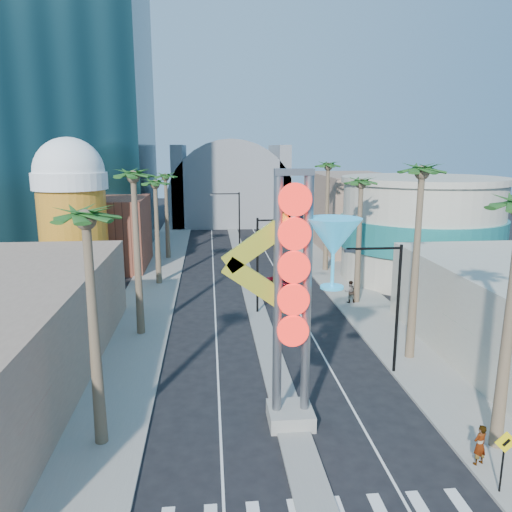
{
  "coord_description": "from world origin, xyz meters",
  "views": [
    {
      "loc": [
        -3.83,
        -19.34,
        13.44
      ],
      "look_at": [
        -0.29,
        18.14,
        5.29
      ],
      "focal_mm": 35.0,
      "sensor_mm": 36.0,
      "label": 1
    }
  ],
  "objects_px": {
    "neon_sign": "(310,282)",
    "red_pickup": "(281,287)",
    "pedestrian_a": "(480,445)",
    "pedestrian_b": "(350,292)"
  },
  "relations": [
    {
      "from": "red_pickup",
      "to": "pedestrian_b",
      "type": "xyz_separation_m",
      "value": [
        5.62,
        -3.19,
        0.34
      ]
    },
    {
      "from": "neon_sign",
      "to": "pedestrian_b",
      "type": "height_order",
      "value": "neon_sign"
    },
    {
      "from": "red_pickup",
      "to": "pedestrian_b",
      "type": "distance_m",
      "value": 6.47
    },
    {
      "from": "neon_sign",
      "to": "pedestrian_a",
      "type": "xyz_separation_m",
      "value": [
        6.66,
        -4.21,
        -6.24
      ]
    },
    {
      "from": "neon_sign",
      "to": "pedestrian_a",
      "type": "relative_size",
      "value": 6.87
    },
    {
      "from": "neon_sign",
      "to": "pedestrian_a",
      "type": "height_order",
      "value": "neon_sign"
    },
    {
      "from": "neon_sign",
      "to": "red_pickup",
      "type": "distance_m",
      "value": 23.01
    },
    {
      "from": "red_pickup",
      "to": "pedestrian_a",
      "type": "bearing_deg",
      "value": -77.62
    },
    {
      "from": "pedestrian_a",
      "to": "pedestrian_b",
      "type": "relative_size",
      "value": 0.93
    },
    {
      "from": "neon_sign",
      "to": "red_pickup",
      "type": "height_order",
      "value": "neon_sign"
    }
  ]
}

